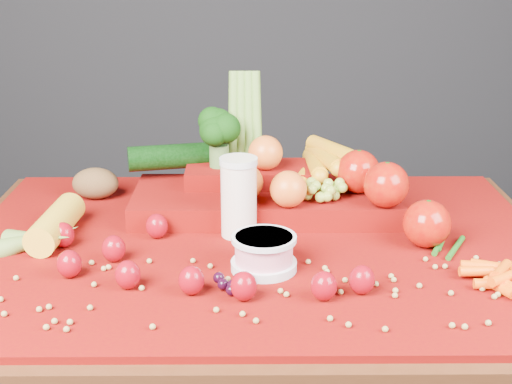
{
  "coord_description": "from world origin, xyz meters",
  "views": [
    {
      "loc": [
        -0.01,
        -1.18,
        1.27
      ],
      "look_at": [
        0.0,
        0.02,
        0.85
      ],
      "focal_mm": 50.0,
      "sensor_mm": 36.0,
      "label": 1
    }
  ],
  "objects_px": {
    "yogurt_bowl": "(264,252)",
    "produce_mound": "(280,183)",
    "table": "(256,295)",
    "milk_glass": "(239,194)"
  },
  "relations": [
    {
      "from": "yogurt_bowl",
      "to": "produce_mound",
      "type": "xyz_separation_m",
      "value": [
        0.04,
        0.27,
        0.03
      ]
    },
    {
      "from": "table",
      "to": "yogurt_bowl",
      "type": "relative_size",
      "value": 10.12
    },
    {
      "from": "yogurt_bowl",
      "to": "table",
      "type": "bearing_deg",
      "value": 95.95
    },
    {
      "from": "table",
      "to": "yogurt_bowl",
      "type": "distance_m",
      "value": 0.18
    },
    {
      "from": "milk_glass",
      "to": "produce_mound",
      "type": "xyz_separation_m",
      "value": [
        0.08,
        0.12,
        -0.02
      ]
    },
    {
      "from": "table",
      "to": "produce_mound",
      "type": "height_order",
      "value": "produce_mound"
    },
    {
      "from": "milk_glass",
      "to": "yogurt_bowl",
      "type": "bearing_deg",
      "value": -73.7
    },
    {
      "from": "milk_glass",
      "to": "produce_mound",
      "type": "relative_size",
      "value": 0.24
    },
    {
      "from": "milk_glass",
      "to": "yogurt_bowl",
      "type": "height_order",
      "value": "milk_glass"
    },
    {
      "from": "yogurt_bowl",
      "to": "produce_mound",
      "type": "height_order",
      "value": "produce_mound"
    }
  ]
}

